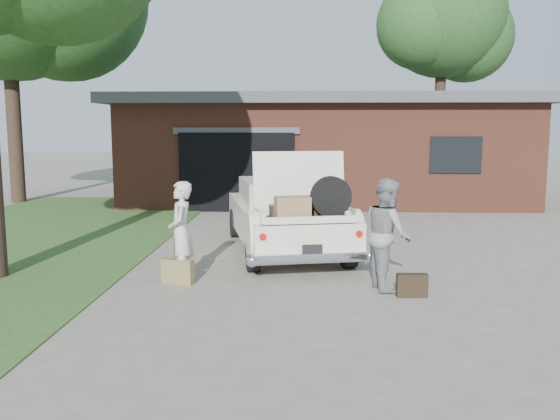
{
  "coord_description": "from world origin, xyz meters",
  "views": [
    {
      "loc": [
        0.36,
        -8.39,
        2.38
      ],
      "look_at": [
        0.0,
        0.6,
        1.1
      ],
      "focal_mm": 38.0,
      "sensor_mm": 36.0,
      "label": 1
    }
  ],
  "objects": [
    {
      "name": "suitcase_left",
      "position": [
        -1.54,
        0.31,
        0.19
      ],
      "size": [
        0.51,
        0.28,
        0.38
      ],
      "primitive_type": "cube",
      "rotation": [
        0.0,
        0.0,
        -0.26
      ],
      "color": "olive",
      "rests_on": "ground"
    },
    {
      "name": "woman_right",
      "position": [
        1.59,
        0.18,
        0.82
      ],
      "size": [
        0.75,
        0.9,
        1.64
      ],
      "primitive_type": "imported",
      "rotation": [
        0.0,
        0.0,
        1.75
      ],
      "color": "gray",
      "rests_on": "ground"
    },
    {
      "name": "grass_strip",
      "position": [
        -5.5,
        3.0,
        0.01
      ],
      "size": [
        6.0,
        16.0,
        0.02
      ],
      "primitive_type": "cube",
      "color": "#2D4C1E",
      "rests_on": "ground"
    },
    {
      "name": "woman_left",
      "position": [
        -1.5,
        0.41,
        0.78
      ],
      "size": [
        0.46,
        0.62,
        1.55
      ],
      "primitive_type": "imported",
      "rotation": [
        0.0,
        0.0,
        -1.41
      ],
      "color": "beige",
      "rests_on": "ground"
    },
    {
      "name": "sedan",
      "position": [
        0.02,
        2.76,
        0.7
      ],
      "size": [
        2.76,
        5.01,
        1.96
      ],
      "rotation": [
        0.0,
        0.0,
        0.21
      ],
      "color": "beige",
      "rests_on": "ground"
    },
    {
      "name": "tree_right",
      "position": [
        6.09,
        16.9,
        6.57
      ],
      "size": [
        5.82,
        5.06,
        9.41
      ],
      "color": "#38281E",
      "rests_on": "ground"
    },
    {
      "name": "house",
      "position": [
        0.98,
        11.47,
        1.67
      ],
      "size": [
        12.8,
        7.8,
        3.3
      ],
      "color": "brown",
      "rests_on": "ground"
    },
    {
      "name": "ground",
      "position": [
        0.0,
        0.0,
        0.0
      ],
      "size": [
        90.0,
        90.0,
        0.0
      ],
      "primitive_type": "plane",
      "color": "gray",
      "rests_on": "ground"
    },
    {
      "name": "suitcase_right",
      "position": [
        1.89,
        -0.27,
        0.17
      ],
      "size": [
        0.43,
        0.15,
        0.33
      ],
      "primitive_type": "cube",
      "rotation": [
        0.0,
        0.0,
        0.03
      ],
      "color": "black",
      "rests_on": "ground"
    }
  ]
}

